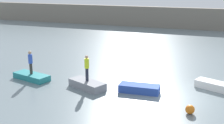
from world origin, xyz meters
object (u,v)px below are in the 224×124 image
rowboat_teal (32,77)px  person_blue_shirt (30,61)px  mooring_buoy (190,109)px  rowboat_white (219,87)px  rowboat_blue (139,88)px  rowboat_grey (87,84)px  person_hiviz_shirt (87,67)px

rowboat_teal → person_blue_shirt: size_ratio=1.68×
person_blue_shirt → mooring_buoy: person_blue_shirt is taller
rowboat_white → mooring_buoy: mooring_buoy is taller
rowboat_teal → mooring_buoy: bearing=4.5°
rowboat_blue → mooring_buoy: (3.62, -2.33, 0.00)m
person_blue_shirt → mooring_buoy: 12.38m
rowboat_grey → rowboat_white: size_ratio=0.86×
rowboat_grey → rowboat_teal: bearing=-159.5°
rowboat_teal → person_blue_shirt: person_blue_shirt is taller
rowboat_blue → rowboat_white: (5.12, 2.25, -0.00)m
mooring_buoy → rowboat_blue: bearing=147.2°
rowboat_blue → rowboat_white: same height
rowboat_teal → mooring_buoy: mooring_buoy is taller
person_hiviz_shirt → mooring_buoy: person_hiviz_shirt is taller
rowboat_teal → person_blue_shirt: 1.24m
rowboat_blue → person_hiviz_shirt: (-3.68, -0.47, 1.31)m
rowboat_teal → person_hiviz_shirt: person_hiviz_shirt is taller
rowboat_teal → rowboat_grey: (4.84, -0.28, 0.04)m
rowboat_grey → rowboat_white: 9.21m
person_hiviz_shirt → person_blue_shirt: size_ratio=1.03×
rowboat_white → person_blue_shirt: size_ratio=1.81×
rowboat_grey → person_hiviz_shirt: (-0.00, 0.00, 1.31)m
rowboat_blue → person_hiviz_shirt: size_ratio=1.47×
rowboat_grey → rowboat_blue: size_ratio=1.02×
rowboat_grey → person_blue_shirt: bearing=-159.5°
rowboat_white → person_hiviz_shirt: (-8.80, -2.72, 1.31)m
rowboat_grey → person_hiviz_shirt: size_ratio=1.50×
rowboat_teal → person_blue_shirt: bearing=0.0°
rowboat_white → rowboat_teal: bearing=-147.5°
rowboat_blue → person_hiviz_shirt: bearing=-176.3°
rowboat_white → rowboat_blue: bearing=-134.0°
rowboat_teal → mooring_buoy: (12.14, -2.13, 0.04)m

